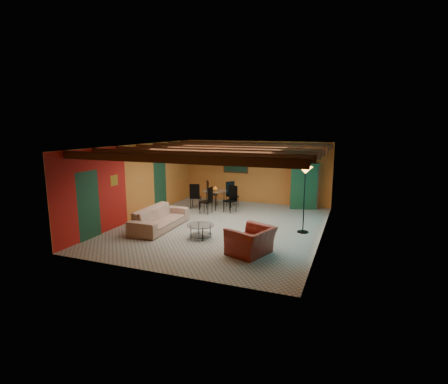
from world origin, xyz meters
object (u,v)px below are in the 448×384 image
at_px(armoire, 305,186).
at_px(armchair, 251,241).
at_px(potted_plant, 306,158).
at_px(coffee_table, 201,231).
at_px(sofa, 160,218).
at_px(dining_table, 215,196).
at_px(floor_lamp, 304,200).
at_px(vase, 215,181).

bearing_deg(armoire, armchair, -110.19).
bearing_deg(potted_plant, coffee_table, -114.95).
distance_m(armchair, coffee_table, 1.95).
relative_size(sofa, coffee_table, 2.91).
distance_m(dining_table, armoire, 3.69).
bearing_deg(coffee_table, sofa, 166.12).
bearing_deg(floor_lamp, vase, 153.65).
distance_m(sofa, coffee_table, 1.73).
xyz_separation_m(sofa, vase, (0.67, 3.16, 0.80)).
relative_size(coffee_table, vase, 4.16).
height_order(floor_lamp, potted_plant, potted_plant).
bearing_deg(vase, floor_lamp, -26.35).
xyz_separation_m(coffee_table, armoire, (2.36, 5.06, 0.69)).
height_order(coffee_table, dining_table, dining_table).
height_order(sofa, potted_plant, potted_plant).
xyz_separation_m(dining_table, potted_plant, (3.36, 1.49, 1.53)).
bearing_deg(floor_lamp, armchair, -112.47).
bearing_deg(vase, potted_plant, 23.90).
bearing_deg(armchair, sofa, -88.21).
height_order(sofa, armoire, armoire).
bearing_deg(coffee_table, armchair, -22.18).
relative_size(dining_table, armoire, 1.13).
xyz_separation_m(sofa, coffee_table, (1.67, -0.41, -0.14)).
relative_size(armoire, potted_plant, 3.54).
bearing_deg(vase, coffee_table, -74.30).
xyz_separation_m(sofa, armchair, (3.47, -1.15, 0.01)).
bearing_deg(armchair, armoire, -165.36).
distance_m(dining_table, vase, 0.63).
relative_size(potted_plant, vase, 2.55).
bearing_deg(potted_plant, dining_table, -156.10).
relative_size(dining_table, floor_lamp, 0.96).
relative_size(floor_lamp, potted_plant, 4.16).
distance_m(dining_table, floor_lamp, 4.28).
bearing_deg(armchair, dining_table, -126.83).
xyz_separation_m(armoire, floor_lamp, (0.45, -3.38, 0.16)).
distance_m(armchair, vase, 5.20).
distance_m(sofa, vase, 3.33).
height_order(potted_plant, vase, potted_plant).
relative_size(coffee_table, potted_plant, 1.63).
distance_m(coffee_table, floor_lamp, 3.38).
height_order(armchair, vase, vase).
xyz_separation_m(armoire, vase, (-3.36, -1.49, 0.26)).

